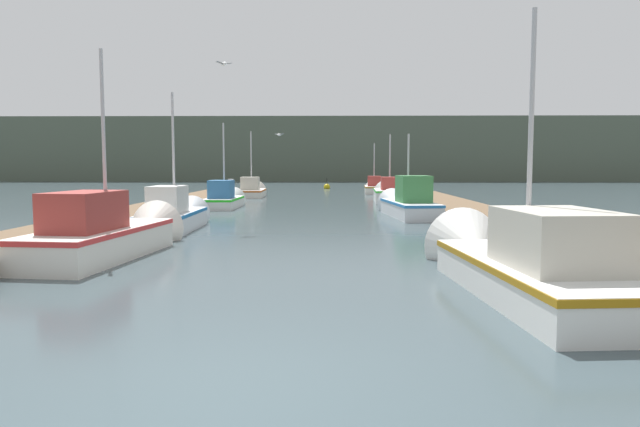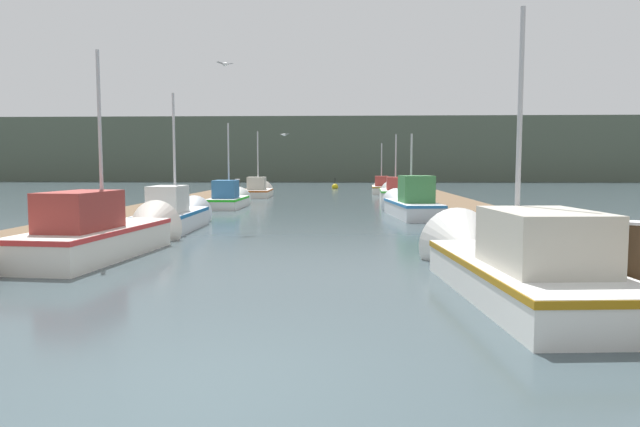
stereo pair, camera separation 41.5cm
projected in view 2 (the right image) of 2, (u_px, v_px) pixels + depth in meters
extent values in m
plane|color=#38474C|center=(201.00, 389.00, 5.33)|extent=(200.00, 200.00, 0.00)
cube|color=brown|center=(137.00, 215.00, 21.51)|extent=(2.51, 40.00, 0.36)
cube|color=brown|center=(483.00, 217.00, 20.97)|extent=(2.51, 40.00, 0.36)
cube|color=#4C5647|center=(334.00, 151.00, 76.46)|extent=(120.00, 16.00, 7.91)
cube|color=silver|center=(524.00, 280.00, 8.82)|extent=(2.17, 5.14, 0.60)
cube|color=#A07012|center=(525.00, 265.00, 8.80)|extent=(2.21, 5.17, 0.10)
cone|color=silver|center=(465.00, 250.00, 11.95)|extent=(1.79, 1.40, 1.70)
cube|color=#B2AD9E|center=(543.00, 240.00, 8.14)|extent=(1.50, 2.02, 0.84)
cylinder|color=#B2B2B7|center=(519.00, 134.00, 9.00)|extent=(0.08, 0.08, 3.94)
cube|color=silver|center=(96.00, 243.00, 12.74)|extent=(2.04, 4.70, 0.70)
cube|color=red|center=(95.00, 230.00, 12.71)|extent=(2.07, 4.73, 0.10)
cone|color=silver|center=(149.00, 229.00, 15.45)|extent=(1.60, 1.08, 1.51)
cube|color=#99332D|center=(80.00, 211.00, 12.11)|extent=(1.27, 1.98, 0.83)
cylinder|color=#B2B2B7|center=(100.00, 139.00, 12.88)|extent=(0.08, 0.08, 3.95)
cube|color=silver|center=(173.00, 221.00, 18.17)|extent=(1.46, 4.08, 0.61)
cube|color=#115FA6|center=(173.00, 213.00, 18.15)|extent=(1.49, 4.11, 0.10)
cone|color=silver|center=(192.00, 214.00, 20.58)|extent=(1.33, 0.81, 1.31)
cube|color=silver|center=(168.00, 199.00, 17.60)|extent=(0.98, 1.54, 0.83)
cylinder|color=#B2B2B7|center=(174.00, 152.00, 18.28)|extent=(0.08, 0.08, 3.76)
cube|color=silver|center=(413.00, 209.00, 22.70)|extent=(1.93, 4.80, 0.63)
cube|color=#2672B7|center=(413.00, 203.00, 22.68)|extent=(1.96, 4.83, 0.10)
cone|color=silver|center=(399.00, 204.00, 25.54)|extent=(1.49, 1.18, 1.40)
cube|color=#387A42|center=(416.00, 189.00, 22.05)|extent=(1.30, 1.52, 1.04)
cylinder|color=#B2B2B7|center=(411.00, 167.00, 22.91)|extent=(0.08, 0.08, 2.69)
cube|color=silver|center=(228.00, 203.00, 27.48)|extent=(1.44, 3.67, 0.51)
cube|color=green|center=(228.00, 199.00, 27.47)|extent=(1.47, 3.70, 0.10)
cone|color=silver|center=(237.00, 200.00, 29.71)|extent=(1.35, 0.82, 1.34)
cube|color=#2D6699|center=(226.00, 189.00, 26.97)|extent=(1.06, 1.36, 0.84)
cylinder|color=#B2B2B7|center=(229.00, 160.00, 27.58)|extent=(0.08, 0.08, 3.58)
cube|color=silver|center=(396.00, 196.00, 32.05)|extent=(1.88, 4.34, 0.69)
cube|color=green|center=(396.00, 191.00, 32.03)|extent=(1.91, 4.38, 0.10)
cone|color=silver|center=(394.00, 193.00, 34.64)|extent=(1.65, 1.01, 1.61)
cube|color=#99332D|center=(396.00, 183.00, 31.46)|extent=(1.10, 1.37, 0.71)
cylinder|color=#B2B2B7|center=(396.00, 162.00, 32.21)|extent=(0.08, 0.08, 3.10)
cube|color=silver|center=(258.00, 193.00, 36.70)|extent=(1.74, 3.78, 0.49)
cube|color=#B8541C|center=(258.00, 190.00, 36.69)|extent=(1.77, 3.81, 0.10)
cone|color=silver|center=(262.00, 192.00, 38.90)|extent=(1.57, 0.73, 1.55)
cube|color=#B2AD9E|center=(257.00, 183.00, 36.18)|extent=(1.15, 1.27, 0.81)
cylinder|color=#B2B2B7|center=(258.00, 160.00, 36.80)|extent=(0.08, 0.08, 3.72)
cube|color=silver|center=(381.00, 190.00, 41.14)|extent=(1.49, 3.79, 0.55)
cube|color=#A1741E|center=(381.00, 187.00, 41.12)|extent=(1.52, 3.82, 0.10)
cone|color=silver|center=(381.00, 188.00, 43.33)|extent=(1.28, 0.75, 1.25)
cube|color=#99332D|center=(382.00, 181.00, 40.62)|extent=(0.98, 1.13, 0.71)
cylinder|color=#B2B2B7|center=(382.00, 165.00, 41.26)|extent=(0.08, 0.08, 3.07)
cylinder|color=#473523|center=(633.00, 270.00, 7.84)|extent=(0.32, 0.32, 1.28)
cylinder|color=silver|center=(635.00, 223.00, 7.78)|extent=(0.36, 0.36, 0.04)
cylinder|color=#473523|center=(426.00, 194.00, 27.96)|extent=(0.28, 0.28, 1.30)
cylinder|color=silver|center=(426.00, 180.00, 27.91)|extent=(0.33, 0.33, 0.04)
cylinder|color=#473523|center=(238.00, 189.00, 35.81)|extent=(0.28, 0.28, 1.15)
cylinder|color=silver|center=(237.00, 179.00, 35.76)|extent=(0.32, 0.32, 0.04)
sphere|color=gold|center=(335.00, 187.00, 49.33)|extent=(0.55, 0.55, 0.55)
cylinder|color=black|center=(335.00, 181.00, 49.28)|extent=(0.06, 0.06, 0.50)
ellipsoid|color=white|center=(284.00, 135.00, 29.46)|extent=(0.28, 0.31, 0.12)
cube|color=gray|center=(286.00, 134.00, 29.37)|extent=(0.29, 0.25, 0.07)
cube|color=gray|center=(282.00, 134.00, 29.54)|extent=(0.29, 0.25, 0.07)
ellipsoid|color=white|center=(225.00, 64.00, 18.71)|extent=(0.29, 0.30, 0.12)
cube|color=gray|center=(221.00, 63.00, 18.63)|extent=(0.29, 0.27, 0.07)
cube|color=gray|center=(229.00, 64.00, 18.80)|extent=(0.29, 0.27, 0.07)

